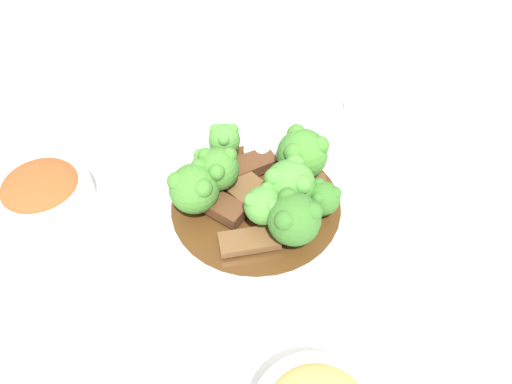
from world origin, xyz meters
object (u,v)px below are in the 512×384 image
beef_strip_0 (311,192)px  broccoli_floret_2 (302,153)px  broccoli_floret_0 (218,169)px  serving_spoon (264,140)px  broccoli_floret_5 (294,218)px  broccoli_floret_6 (208,163)px  broccoli_floret_3 (224,139)px  main_plate (256,207)px  beef_strip_2 (254,199)px  beef_strip_4 (246,167)px  side_bowl_kimchi (43,192)px  broccoli_floret_8 (323,198)px  broccoli_floret_4 (194,188)px  broccoli_floret_7 (264,205)px  beef_strip_3 (223,208)px  beef_strip_1 (249,241)px  sauce_dish (369,106)px  broccoli_floret_1 (290,184)px

beef_strip_0 → broccoli_floret_2: bearing=-162.2°
broccoli_floret_0 → serving_spoon: 0.09m
broccoli_floret_5 → broccoli_floret_6: bearing=-134.0°
beef_strip_0 → broccoli_floret_3: broccoli_floret_3 is taller
main_plate → broccoli_floret_5: broccoli_floret_5 is taller
beef_strip_2 → beef_strip_4: 0.05m
beef_strip_0 → serving_spoon: (-0.08, -0.05, 0.00)m
main_plate → beef_strip_2: 0.02m
beef_strip_4 → broccoli_floret_3: 0.04m
broccoli_floret_5 → side_bowl_kimchi: broccoli_floret_5 is taller
main_plate → broccoli_floret_8: size_ratio=7.31×
broccoli_floret_3 → serving_spoon: (-0.02, 0.04, -0.02)m
main_plate → broccoli_floret_4: (0.01, -0.06, 0.04)m
beef_strip_0 → broccoli_floret_2: (-0.03, -0.01, 0.03)m
beef_strip_2 → serving_spoon: bearing=171.9°
beef_strip_4 → broccoli_floret_0: size_ratio=1.32×
beef_strip_0 → side_bowl_kimchi: (-0.01, -0.29, -0.00)m
broccoli_floret_8 → main_plate: bearing=-103.6°
broccoli_floret_6 → broccoli_floret_7: size_ratio=0.79×
broccoli_floret_2 → broccoli_floret_6: (0.00, -0.10, -0.01)m
beef_strip_3 → broccoli_floret_3: bearing=179.6°
beef_strip_1 → beef_strip_4: (-0.10, -0.00, 0.00)m
broccoli_floret_5 → serving_spoon: size_ratio=0.27×
broccoli_floret_2 → sauce_dish: broccoli_floret_2 is taller
main_plate → beef_strip_4: size_ratio=3.98×
beef_strip_3 → broccoli_floret_4: broccoli_floret_4 is taller
beef_strip_0 → sauce_dish: (-0.16, 0.09, -0.02)m
broccoli_floret_0 → broccoli_floret_2: broccoli_floret_2 is taller
beef_strip_1 → beef_strip_2: (-0.05, 0.01, 0.00)m
beef_strip_1 → serving_spoon: 0.14m
broccoli_floret_2 → broccoli_floret_7: bearing=-32.5°
broccoli_floret_0 → broccoli_floret_7: size_ratio=1.12×
broccoli_floret_5 → sauce_dish: broccoli_floret_5 is taller
beef_strip_0 → side_bowl_kimchi: bearing=-91.4°
broccoli_floret_1 → serving_spoon: broccoli_floret_1 is taller
beef_strip_3 → broccoli_floret_3: broccoli_floret_3 is taller
beef_strip_0 → sauce_dish: size_ratio=0.73×
broccoli_floret_3 → broccoli_floret_8: bearing=51.5°
beef_strip_0 → serving_spoon: bearing=-148.8°
side_bowl_kimchi → beef_strip_1: bearing=72.4°
beef_strip_2 → broccoli_floret_8: (0.01, 0.07, 0.02)m
sauce_dish → beef_strip_1: bearing=-35.4°
serving_spoon → beef_strip_3: bearing=-23.6°
side_bowl_kimchi → broccoli_floret_7: bearing=78.7°
broccoli_floret_1 → broccoli_floret_2: 0.05m
broccoli_floret_8 → beef_strip_3: bearing=-91.3°
beef_strip_3 → broccoli_floret_4: (-0.01, -0.03, 0.02)m
broccoli_floret_0 → side_bowl_kimchi: broccoli_floret_0 is taller
beef_strip_2 → broccoli_floret_6: 0.06m
broccoli_floret_5 → side_bowl_kimchi: size_ratio=0.55×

